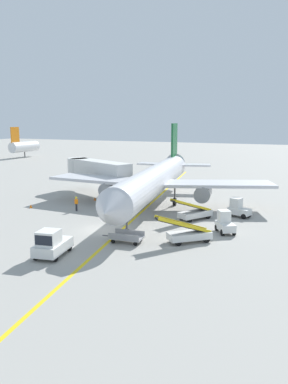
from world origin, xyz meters
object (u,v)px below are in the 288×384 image
object	(u,v)px
belt_loader_forward_hold	(188,234)
safety_cone_nose_right	(95,199)
airliner	(155,180)
ground_crew_marshaller	(76,203)
safety_cone_wingtip_left	(106,195)
baggage_tug_by_cargo_door	(225,223)
safety_cone_tail_area	(107,214)
pushback_tug	(52,244)
safety_cone_nose_left	(31,206)
baggage_cart_loaded	(127,237)
belt_loader_aft_hold	(194,212)
safety_cone_wingtip_right	(251,210)
baggage_tug_near_wing	(238,209)
jet_bridge	(94,169)

from	to	relation	value
belt_loader_forward_hold	safety_cone_nose_right	world-z (taller)	belt_loader_forward_hold
airliner	ground_crew_marshaller	size ratio (longest dim) A/B	20.72
safety_cone_wingtip_left	baggage_tug_by_cargo_door	bearing A→B (deg)	-29.48
baggage_tug_by_cargo_door	safety_cone_tail_area	world-z (taller)	baggage_tug_by_cargo_door
pushback_tug	belt_loader_forward_hold	world-z (taller)	belt_loader_forward_hold
baggage_tug_by_cargo_door	belt_loader_forward_hold	size ratio (longest dim) A/B	0.60
ground_crew_marshaller	safety_cone_tail_area	distance (m)	4.73
belt_loader_forward_hold	safety_cone_nose_left	distance (m)	22.16
ground_crew_marshaller	safety_cone_wingtip_left	size ratio (longest dim) A/B	3.86
ground_crew_marshaller	pushback_tug	bearing A→B (deg)	-63.31
baggage_cart_loaded	belt_loader_aft_hold	bearing A→B (deg)	72.67
safety_cone_wingtip_left	safety_cone_wingtip_right	bearing A→B (deg)	-3.65
pushback_tug	safety_cone_wingtip_right	world-z (taller)	pushback_tug
belt_loader_aft_hold	baggage_cart_loaded	xyz separation A→B (m)	(-3.13, -10.04, -0.31)
ground_crew_marshaller	safety_cone_tail_area	size ratio (longest dim) A/B	3.86
baggage_cart_loaded	safety_cone_nose_right	world-z (taller)	baggage_cart_loaded
baggage_tug_near_wing	safety_cone_wingtip_left	world-z (taller)	baggage_tug_near_wing
baggage_tug_near_wing	safety_cone_nose_left	distance (m)	24.63
safety_cone_wingtip_right	jet_bridge	bearing A→B (deg)	172.74
baggage_tug_by_cargo_door	safety_cone_wingtip_right	xyz separation A→B (m)	(1.00, 9.46, -0.71)
belt_loader_aft_hold	safety_cone_wingtip_right	distance (m)	7.79
baggage_cart_loaded	safety_cone_wingtip_left	distance (m)	20.89
pushback_tug	safety_cone_wingtip_right	bearing A→B (deg)	60.69
belt_loader_aft_hold	safety_cone_wingtip_right	bearing A→B (deg)	49.54
belt_loader_aft_hold	safety_cone_tail_area	xyz separation A→B (m)	(-9.25, -2.63, -0.56)
safety_cone_nose_left	safety_cone_tail_area	world-z (taller)	same
pushback_tug	baggage_cart_loaded	bearing A→B (deg)	54.82
safety_cone_nose_right	pushback_tug	bearing A→B (deg)	-67.85
safety_cone_wingtip_right	baggage_cart_loaded	bearing A→B (deg)	-117.14
airliner	baggage_tug_near_wing	bearing A→B (deg)	-4.30
jet_bridge	safety_cone_wingtip_left	bearing A→B (deg)	-29.60
jet_bridge	baggage_tug_near_wing	world-z (taller)	jet_bridge
safety_cone_tail_area	ground_crew_marshaller	bearing A→B (deg)	169.55
safety_cone_wingtip_right	safety_cone_tail_area	xyz separation A→B (m)	(-14.29, -8.55, 0.00)
belt_loader_forward_hold	safety_cone_nose_right	bearing A→B (deg)	144.12
baggage_tug_near_wing	belt_loader_forward_hold	world-z (taller)	belt_loader_forward_hold
pushback_tug	safety_cone_nose_left	bearing A→B (deg)	135.28
baggage_tug_near_wing	safety_cone_wingtip_left	size ratio (longest dim) A/B	6.09
belt_loader_forward_hold	safety_cone_wingtip_right	bearing A→B (deg)	76.51
baggage_cart_loaded	jet_bridge	bearing A→B (deg)	127.90
airliner	pushback_tug	size ratio (longest dim) A/B	9.08
jet_bridge	safety_cone_wingtip_right	xyz separation A→B (m)	(22.87, -2.91, -3.32)
baggage_cart_loaded	safety_cone_wingtip_right	distance (m)	17.93
belt_loader_forward_hold	safety_cone_wingtip_left	size ratio (longest dim) A/B	10.34
pushback_tug	ground_crew_marshaller	world-z (taller)	pushback_tug
safety_cone_wingtip_right	baggage_tug_by_cargo_door	bearing A→B (deg)	-96.05
baggage_tug_near_wing	belt_loader_forward_hold	bearing A→B (deg)	-102.15
baggage_cart_loaded	baggage_tug_near_wing	bearing A→B (deg)	61.14
safety_cone_nose_right	safety_cone_tail_area	xyz separation A→B (m)	(5.78, -6.96, 0.00)
baggage_cart_loaded	safety_cone_nose_left	xyz separation A→B (m)	(-16.69, 7.29, -0.25)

